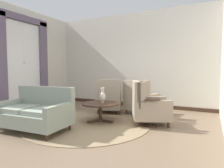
# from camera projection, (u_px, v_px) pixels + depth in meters

# --- Properties ---
(ground) EXTENTS (8.70, 8.70, 0.00)m
(ground) POSITION_uv_depth(u_px,v_px,m) (80.00, 127.00, 4.49)
(ground) COLOR brown
(wall_back) EXTENTS (6.12, 0.08, 3.36)m
(wall_back) POSITION_uv_depth(u_px,v_px,m) (130.00, 60.00, 7.13)
(wall_back) COLOR beige
(wall_back) RESTS_ON ground
(wall_left) EXTENTS (0.08, 4.35, 3.36)m
(wall_left) POSITION_uv_depth(u_px,v_px,m) (24.00, 59.00, 6.55)
(wall_left) COLOR beige
(wall_left) RESTS_ON ground
(baseboard_back) EXTENTS (5.96, 0.03, 0.12)m
(baseboard_back) POSITION_uv_depth(u_px,v_px,m) (129.00, 104.00, 7.19)
(baseboard_back) COLOR #382319
(baseboard_back) RESTS_ON ground
(area_rug) EXTENTS (3.04, 3.04, 0.01)m
(area_rug) POSITION_uv_depth(u_px,v_px,m) (87.00, 123.00, 4.75)
(area_rug) COLOR #847051
(area_rug) RESTS_ON ground
(window_with_curtains) EXTENTS (0.12, 1.94, 2.95)m
(window_with_curtains) POSITION_uv_depth(u_px,v_px,m) (24.00, 58.00, 6.44)
(window_with_curtains) COLOR silver
(coffee_table) EXTENTS (0.93, 0.93, 0.49)m
(coffee_table) POSITION_uv_depth(u_px,v_px,m) (100.00, 106.00, 4.88)
(coffee_table) COLOR #382319
(coffee_table) RESTS_ON ground
(porcelain_vase) EXTENTS (0.15, 0.15, 0.38)m
(porcelain_vase) POSITION_uv_depth(u_px,v_px,m) (103.00, 96.00, 4.89)
(porcelain_vase) COLOR beige
(porcelain_vase) RESTS_ON coffee_table
(settee) EXTENTS (1.59, 0.99, 0.94)m
(settee) POSITION_uv_depth(u_px,v_px,m) (36.00, 112.00, 4.20)
(settee) COLOR gray
(settee) RESTS_ON ground
(armchair_beside_settee) EXTENTS (1.01, 1.09, 1.05)m
(armchair_beside_settee) POSITION_uv_depth(u_px,v_px,m) (109.00, 98.00, 5.94)
(armchair_beside_settee) COLOR gray
(armchair_beside_settee) RESTS_ON ground
(armchair_back_corner) EXTENTS (1.09, 1.04, 1.04)m
(armchair_back_corner) POSITION_uv_depth(u_px,v_px,m) (148.00, 106.00, 4.68)
(armchair_back_corner) COLOR gray
(armchair_back_corner) RESTS_ON ground
(armchair_near_window) EXTENTS (0.94, 1.03, 1.02)m
(armchair_near_window) POSITION_uv_depth(u_px,v_px,m) (140.00, 100.00, 5.76)
(armchair_near_window) COLOR gray
(armchair_near_window) RESTS_ON ground
(side_table) EXTENTS (0.45, 0.45, 0.66)m
(side_table) POSITION_uv_depth(u_px,v_px,m) (150.00, 110.00, 4.47)
(side_table) COLOR #382319
(side_table) RESTS_ON ground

